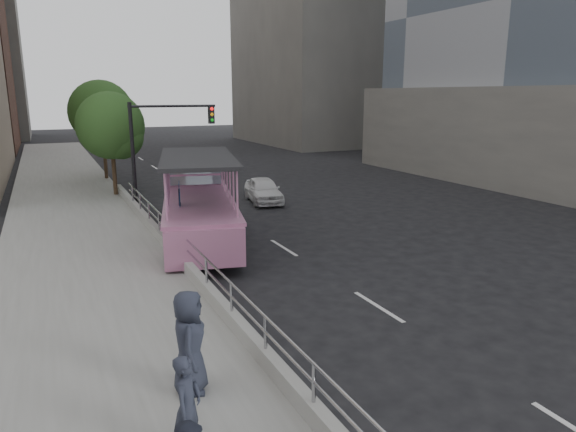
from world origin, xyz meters
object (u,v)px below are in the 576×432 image
at_px(car, 263,190).
at_px(parking_sign, 180,208).
at_px(street_tree_near, 113,128).
at_px(pedestrian_far, 189,342).
at_px(traffic_signal, 158,138).
at_px(pedestrian_near, 188,406).
at_px(street_tree_far, 103,115).
at_px(duck_boat, 198,205).

relative_size(car, parking_sign, 1.49).
xyz_separation_m(parking_sign, street_tree_near, (-0.76, 10.88, 2.19)).
bearing_deg(pedestrian_far, car, -9.41).
bearing_deg(traffic_signal, pedestrian_near, -100.65).
bearing_deg(pedestrian_near, street_tree_far, 33.68).
bearing_deg(traffic_signal, street_tree_near, 114.98).
height_order(pedestrian_far, street_tree_far, street_tree_far).
height_order(duck_boat, pedestrian_near, duck_boat).
relative_size(duck_boat, traffic_signal, 2.01).
xyz_separation_m(traffic_signal, street_tree_near, (-1.60, 3.43, 0.32)).
height_order(traffic_signal, street_tree_far, street_tree_far).
xyz_separation_m(car, pedestrian_far, (-8.24, -16.23, 0.61)).
height_order(street_tree_near, street_tree_far, street_tree_far).
distance_m(duck_boat, street_tree_near, 9.54).
height_order(parking_sign, street_tree_far, street_tree_far).
height_order(pedestrian_near, street_tree_far, street_tree_far).
distance_m(pedestrian_far, street_tree_near, 20.39).
xyz_separation_m(pedestrian_near, street_tree_near, (1.86, 21.82, 2.72)).
bearing_deg(car, parking_sign, -121.15).
xyz_separation_m(parking_sign, street_tree_far, (-0.56, 16.88, 2.68)).
distance_m(parking_sign, street_tree_near, 11.13).
bearing_deg(street_tree_far, traffic_signal, -81.57).
distance_m(traffic_signal, street_tree_near, 3.80).
relative_size(duck_boat, pedestrian_near, 6.55).
relative_size(duck_boat, pedestrian_far, 5.44).
bearing_deg(car, duck_boat, -124.16).
bearing_deg(traffic_signal, parking_sign, -96.43).
bearing_deg(parking_sign, street_tree_far, 91.89).
bearing_deg(car, street_tree_far, 133.87).
distance_m(car, parking_sign, 9.28).
bearing_deg(duck_boat, pedestrian_near, -106.45).
xyz_separation_m(duck_boat, pedestrian_near, (-3.79, -12.83, -0.16)).
relative_size(duck_boat, street_tree_far, 1.62).
height_order(car, pedestrian_near, pedestrian_near).
bearing_deg(duck_boat, pedestrian_far, -106.52).
bearing_deg(parking_sign, duck_boat, 58.28).
height_order(parking_sign, traffic_signal, traffic_signal).
xyz_separation_m(pedestrian_far, traffic_signal, (2.99, 16.75, 2.24)).
xyz_separation_m(pedestrian_near, parking_sign, (2.62, 10.94, 0.53)).
xyz_separation_m(car, pedestrian_near, (-8.70, -17.87, 0.44)).
xyz_separation_m(car, parking_sign, (-6.09, -6.94, 0.98)).
xyz_separation_m(duck_boat, parking_sign, (-1.17, -1.90, 0.38)).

